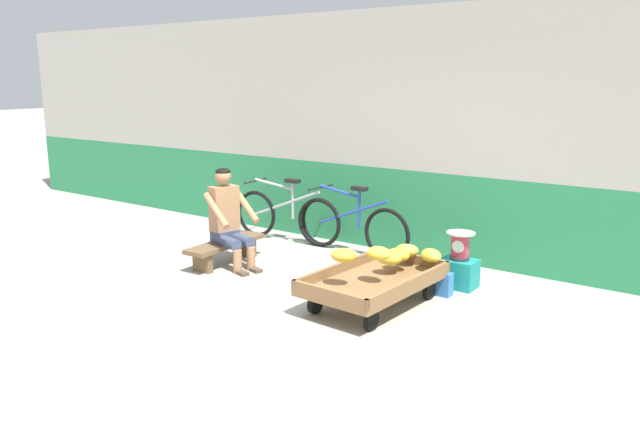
{
  "coord_description": "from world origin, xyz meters",
  "views": [
    {
      "loc": [
        3.38,
        -3.84,
        2.14
      ],
      "look_at": [
        -0.36,
        1.35,
        0.75
      ],
      "focal_mm": 34.87,
      "sensor_mm": 36.0,
      "label": 1
    }
  ],
  "objects_px": {
    "weighing_scale": "(460,245)",
    "bicycle_near_left": "(286,216)",
    "banana_cart": "(374,282)",
    "plastic_crate": "(459,273)",
    "low_bench": "(225,247)",
    "shopping_bag": "(443,284)",
    "bicycle_far_left": "(352,225)",
    "vendor_seated": "(228,218)"
  },
  "relations": [
    {
      "from": "weighing_scale",
      "to": "banana_cart",
      "type": "bearing_deg",
      "value": -113.47
    },
    {
      "from": "plastic_crate",
      "to": "vendor_seated",
      "type": "bearing_deg",
      "value": -161.41
    },
    {
      "from": "plastic_crate",
      "to": "bicycle_near_left",
      "type": "distance_m",
      "value": 2.68
    },
    {
      "from": "banana_cart",
      "to": "plastic_crate",
      "type": "relative_size",
      "value": 4.13
    },
    {
      "from": "shopping_bag",
      "to": "weighing_scale",
      "type": "bearing_deg",
      "value": 85.54
    },
    {
      "from": "low_bench",
      "to": "vendor_seated",
      "type": "xyz_separation_m",
      "value": [
        0.09,
        -0.02,
        0.37
      ]
    },
    {
      "from": "banana_cart",
      "to": "weighing_scale",
      "type": "distance_m",
      "value": 1.11
    },
    {
      "from": "vendor_seated",
      "to": "bicycle_far_left",
      "type": "xyz_separation_m",
      "value": [
        0.87,
        1.29,
        -0.21
      ]
    },
    {
      "from": "banana_cart",
      "to": "vendor_seated",
      "type": "relative_size",
      "value": 1.3
    },
    {
      "from": "low_bench",
      "to": "plastic_crate",
      "type": "xyz_separation_m",
      "value": [
        2.57,
        0.82,
        -0.05
      ]
    },
    {
      "from": "vendor_seated",
      "to": "banana_cart",
      "type": "bearing_deg",
      "value": -4.47
    },
    {
      "from": "bicycle_far_left",
      "to": "shopping_bag",
      "type": "bearing_deg",
      "value": -26.14
    },
    {
      "from": "vendor_seated",
      "to": "shopping_bag",
      "type": "relative_size",
      "value": 4.75
    },
    {
      "from": "bicycle_near_left",
      "to": "weighing_scale",
      "type": "bearing_deg",
      "value": -8.91
    },
    {
      "from": "bicycle_near_left",
      "to": "shopping_bag",
      "type": "height_order",
      "value": "bicycle_near_left"
    },
    {
      "from": "bicycle_far_left",
      "to": "banana_cart",
      "type": "bearing_deg",
      "value": -50.65
    },
    {
      "from": "low_bench",
      "to": "plastic_crate",
      "type": "relative_size",
      "value": 3.09
    },
    {
      "from": "low_bench",
      "to": "bicycle_near_left",
      "type": "height_order",
      "value": "bicycle_near_left"
    },
    {
      "from": "bicycle_near_left",
      "to": "bicycle_far_left",
      "type": "distance_m",
      "value": 1.02
    },
    {
      "from": "vendor_seated",
      "to": "weighing_scale",
      "type": "distance_m",
      "value": 2.63
    },
    {
      "from": "low_bench",
      "to": "bicycle_near_left",
      "type": "bearing_deg",
      "value": 93.1
    },
    {
      "from": "banana_cart",
      "to": "vendor_seated",
      "type": "height_order",
      "value": "vendor_seated"
    },
    {
      "from": "weighing_scale",
      "to": "bicycle_far_left",
      "type": "height_order",
      "value": "bicycle_far_left"
    },
    {
      "from": "banana_cart",
      "to": "plastic_crate",
      "type": "height_order",
      "value": "banana_cart"
    },
    {
      "from": "vendor_seated",
      "to": "weighing_scale",
      "type": "relative_size",
      "value": 3.8
    },
    {
      "from": "weighing_scale",
      "to": "shopping_bag",
      "type": "distance_m",
      "value": 0.47
    },
    {
      "from": "banana_cart",
      "to": "vendor_seated",
      "type": "xyz_separation_m",
      "value": [
        -2.06,
        0.16,
        0.33
      ]
    },
    {
      "from": "bicycle_near_left",
      "to": "bicycle_far_left",
      "type": "xyz_separation_m",
      "value": [
        1.02,
        0.04,
        0.0
      ]
    },
    {
      "from": "bicycle_near_left",
      "to": "plastic_crate",
      "type": "bearing_deg",
      "value": -8.89
    },
    {
      "from": "plastic_crate",
      "to": "bicycle_near_left",
      "type": "bearing_deg",
      "value": 171.11
    },
    {
      "from": "weighing_scale",
      "to": "bicycle_far_left",
      "type": "distance_m",
      "value": 1.69
    },
    {
      "from": "weighing_scale",
      "to": "bicycle_near_left",
      "type": "height_order",
      "value": "bicycle_near_left"
    },
    {
      "from": "banana_cart",
      "to": "shopping_bag",
      "type": "bearing_deg",
      "value": 58.58
    },
    {
      "from": "vendor_seated",
      "to": "bicycle_near_left",
      "type": "xyz_separation_m",
      "value": [
        -0.15,
        1.25,
        -0.21
      ]
    },
    {
      "from": "vendor_seated",
      "to": "plastic_crate",
      "type": "height_order",
      "value": "vendor_seated"
    },
    {
      "from": "banana_cart",
      "to": "bicycle_near_left",
      "type": "bearing_deg",
      "value": 147.42
    },
    {
      "from": "plastic_crate",
      "to": "shopping_bag",
      "type": "distance_m",
      "value": 0.33
    },
    {
      "from": "plastic_crate",
      "to": "shopping_bag",
      "type": "relative_size",
      "value": 1.5
    },
    {
      "from": "banana_cart",
      "to": "plastic_crate",
      "type": "xyz_separation_m",
      "value": [
        0.43,
        1.0,
        -0.09
      ]
    },
    {
      "from": "shopping_bag",
      "to": "plastic_crate",
      "type": "bearing_deg",
      "value": 85.55
    },
    {
      "from": "bicycle_near_left",
      "to": "vendor_seated",
      "type": "bearing_deg",
      "value": -83.08
    },
    {
      "from": "low_bench",
      "to": "weighing_scale",
      "type": "relative_size",
      "value": 3.7
    }
  ]
}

